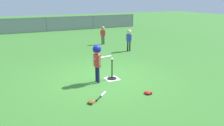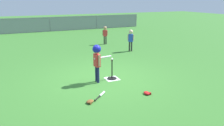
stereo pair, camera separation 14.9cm
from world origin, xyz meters
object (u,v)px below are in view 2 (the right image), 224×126
object	(u,v)px
glove_by_plate	(90,102)
spare_bat_silver	(101,95)
batter_child	(97,56)
fielder_near_left	(131,37)
batting_tee	(112,76)
fielder_deep_left	(105,33)
baseball_on_tee	(112,59)
glove_near_bats	(147,93)

from	to	relation	value
glove_by_plate	spare_bat_silver	bearing A→B (deg)	33.53
batter_child	fielder_near_left	size ratio (longest dim) A/B	1.12
batting_tee	fielder_near_left	bearing A→B (deg)	52.71
batter_child	fielder_deep_left	world-z (taller)	batter_child
fielder_near_left	batter_child	bearing A→B (deg)	-132.28
batting_tee	batter_child	distance (m)	0.94
batter_child	spare_bat_silver	size ratio (longest dim) A/B	2.66
fielder_near_left	fielder_deep_left	world-z (taller)	fielder_near_left
baseball_on_tee	batting_tee	bearing A→B (deg)	-90.00
batter_child	glove_by_plate	world-z (taller)	batter_child
baseball_on_tee	batter_child	bearing A→B (deg)	-172.56
fielder_near_left	spare_bat_silver	bearing A→B (deg)	-127.17
fielder_deep_left	spare_bat_silver	size ratio (longest dim) A/B	2.28
fielder_deep_left	glove_near_bats	size ratio (longest dim) A/B	4.60
batter_child	spare_bat_silver	distance (m)	1.33
baseball_on_tee	spare_bat_silver	world-z (taller)	baseball_on_tee
fielder_near_left	spare_bat_silver	xyz separation A→B (m)	(-3.24, -4.28, -0.67)
fielder_near_left	batting_tee	bearing A→B (deg)	-127.29
batting_tee	batter_child	world-z (taller)	batter_child
fielder_deep_left	glove_by_plate	distance (m)	7.41
baseball_on_tee	fielder_deep_left	bearing A→B (deg)	70.23
baseball_on_tee	glove_by_plate	world-z (taller)	baseball_on_tee
batting_tee	glove_near_bats	size ratio (longest dim) A/B	2.85
glove_near_bats	baseball_on_tee	bearing A→B (deg)	105.24
spare_bat_silver	glove_near_bats	size ratio (longest dim) A/B	2.02
baseball_on_tee	glove_by_plate	size ratio (longest dim) A/B	0.27
batter_child	glove_by_plate	size ratio (longest dim) A/B	4.49
glove_by_plate	fielder_near_left	bearing A→B (deg)	51.24
baseball_on_tee	glove_near_bats	xyz separation A→B (m)	(0.41, -1.50, -0.65)
glove_near_bats	fielder_deep_left	bearing A→B (deg)	77.53
batter_child	glove_by_plate	xyz separation A→B (m)	(-0.67, -1.27, -0.83)
fielder_deep_left	batting_tee	bearing A→B (deg)	-109.77
fielder_deep_left	glove_by_plate	world-z (taller)	fielder_deep_left
batter_child	fielder_near_left	xyz separation A→B (m)	(2.98, 3.28, -0.17)
glove_by_plate	glove_near_bats	size ratio (longest dim) A/B	1.19
fielder_near_left	fielder_deep_left	bearing A→B (deg)	103.76
fielder_near_left	glove_by_plate	size ratio (longest dim) A/B	4.02
fielder_near_left	spare_bat_silver	world-z (taller)	fielder_near_left
fielder_near_left	fielder_deep_left	size ratio (longest dim) A/B	1.05
spare_bat_silver	batter_child	bearing A→B (deg)	75.16
batting_tee	spare_bat_silver	bearing A→B (deg)	-126.82
batting_tee	spare_bat_silver	world-z (taller)	batting_tee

